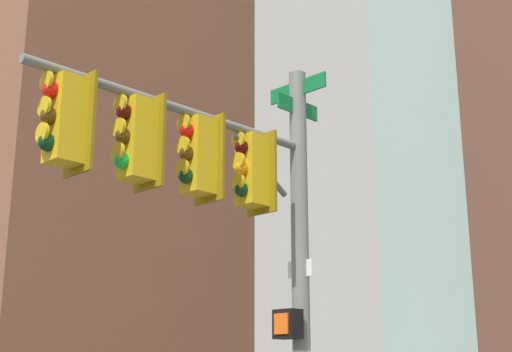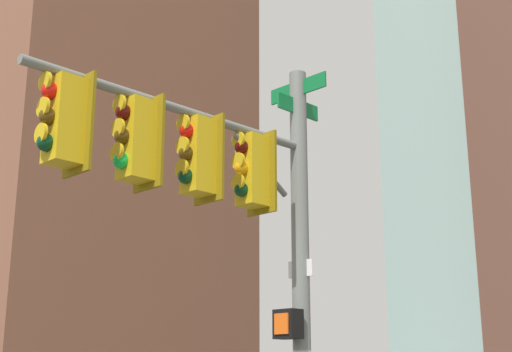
{
  "view_description": "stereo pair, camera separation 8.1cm",
  "coord_description": "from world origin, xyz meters",
  "views": [
    {
      "loc": [
        -6.49,
        8.34,
        2.17
      ],
      "look_at": [
        0.16,
        1.15,
        4.83
      ],
      "focal_mm": 51.48,
      "sensor_mm": 36.0,
      "label": 1
    },
    {
      "loc": [
        -6.55,
        8.29,
        2.17
      ],
      "look_at": [
        0.16,
        1.15,
        4.83
      ],
      "focal_mm": 51.48,
      "sensor_mm": 36.0,
      "label": 2
    }
  ],
  "objects": [
    {
      "name": "building_brick_farside",
      "position": [
        41.6,
        -20.97,
        24.25
      ],
      "size": [
        23.56,
        19.59,
        48.49
      ],
      "primitive_type": "cube",
      "color": "brown",
      "rests_on": "ground_plane"
    },
    {
      "name": "signal_pole_assembly",
      "position": [
        0.18,
        1.73,
        4.33
      ],
      "size": [
        1.1,
        4.92,
        6.64
      ],
      "rotation": [
        0.0,
        0.0,
        1.54
      ],
      "color": "slate",
      "rests_on": "ground_plane"
    }
  ]
}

